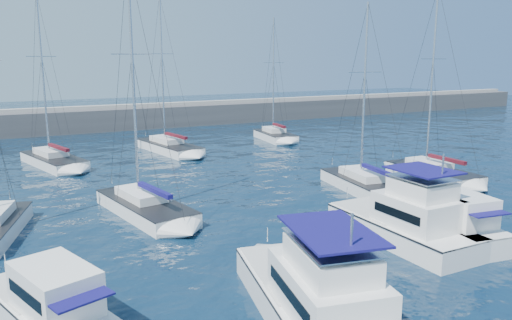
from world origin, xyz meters
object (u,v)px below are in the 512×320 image
sailboat_back_b (169,147)px  sailboat_mid_b (145,207)px  motor_yacht_stbd_inner (407,223)px  sailboat_mid_e (433,173)px  motor_yacht_port_outer (50,310)px  sailboat_mid_d (367,185)px  sailboat_back_a (53,160)px  motor_yacht_port_inner (317,303)px  motor_yacht_stbd_outer (455,225)px  sailboat_back_c (275,136)px

sailboat_back_b → sailboat_mid_b: bearing=-121.2°
motor_yacht_stbd_inner → sailboat_mid_e: 16.05m
motor_yacht_port_outer → motor_yacht_stbd_inner: motor_yacht_stbd_inner is taller
sailboat_mid_b → sailboat_back_b: sailboat_back_b is taller
motor_yacht_port_outer → sailboat_mid_e: sailboat_mid_e is taller
sailboat_mid_b → sailboat_mid_d: sailboat_mid_b is taller
motor_yacht_port_outer → sailboat_mid_e: (30.78, 10.82, -0.41)m
motor_yacht_stbd_inner → sailboat_back_a: 33.80m
motor_yacht_port_inner → sailboat_mid_d: (14.59, 14.62, -0.63)m
motor_yacht_stbd_inner → motor_yacht_stbd_outer: motor_yacht_stbd_inner is taller
motor_yacht_stbd_inner → motor_yacht_port_inner: bearing=-151.3°
motor_yacht_port_outer → sailboat_mid_b: sailboat_mid_b is taller
sailboat_mid_b → sailboat_back_c: bearing=34.7°
motor_yacht_stbd_inner → sailboat_mid_b: size_ratio=0.54×
motor_yacht_stbd_outer → motor_yacht_port_inner: bearing=-152.5°
motor_yacht_stbd_inner → sailboat_back_a: bearing=116.0°
sailboat_mid_d → sailboat_back_b: sailboat_back_b is taller
motor_yacht_stbd_inner → sailboat_back_c: bearing=71.7°
motor_yacht_stbd_outer → sailboat_mid_d: (2.68, 10.53, -0.44)m
sailboat_mid_d → sailboat_back_c: 25.12m
motor_yacht_stbd_outer → sailboat_back_c: 35.99m
motor_yacht_port_inner → sailboat_back_b: 38.09m
motor_yacht_stbd_inner → sailboat_back_a: (-14.86, 30.35, -0.61)m
sailboat_mid_b → sailboat_back_b: (8.34, 20.69, -0.01)m
motor_yacht_port_outer → sailboat_mid_d: 25.45m
motor_yacht_stbd_inner → motor_yacht_stbd_outer: size_ratio=1.31×
motor_yacht_port_inner → sailboat_mid_b: bearing=108.3°
motor_yacht_stbd_outer → sailboat_mid_e: size_ratio=0.43×
sailboat_back_c → sailboat_mid_b: bearing=-128.7°
sailboat_mid_b → sailboat_mid_e: (23.89, -1.66, 0.00)m
motor_yacht_port_inner → sailboat_back_b: (6.54, 37.52, -0.61)m
motor_yacht_stbd_outer → sailboat_back_c: (8.72, 34.91, -0.41)m
sailboat_mid_d → sailboat_back_a: bearing=142.1°
motor_yacht_port_outer → sailboat_back_c: (29.32, 34.65, -0.41)m
sailboat_mid_d → sailboat_back_b: size_ratio=0.85×
motor_yacht_stbd_inner → sailboat_back_b: bearing=95.2°
sailboat_back_c → motor_yacht_stbd_outer: bearing=-97.4°
motor_yacht_port_inner → sailboat_mid_e: bearing=46.6°
sailboat_back_b → motor_yacht_port_outer: bearing=-124.0°
motor_yacht_port_inner → motor_yacht_stbd_inner: 10.85m
motor_yacht_port_outer → sailboat_mid_d: size_ratio=0.54×
sailboat_mid_b → motor_yacht_port_outer: bearing=-128.8°
motor_yacht_port_outer → motor_yacht_stbd_outer: (20.60, -0.27, 0.00)m
motor_yacht_port_inner → sailboat_mid_d: size_ratio=0.78×
motor_yacht_port_outer → motor_yacht_stbd_inner: (18.20, 0.87, 0.19)m
motor_yacht_stbd_inner → motor_yacht_port_outer: bearing=-177.3°
sailboat_back_a → sailboat_back_c: (25.98, 3.43, 0.01)m
motor_yacht_port_inner → sailboat_back_c: bearing=74.3°
motor_yacht_stbd_inner → sailboat_back_b: (-2.97, 32.30, -0.61)m
motor_yacht_stbd_outer → sailboat_mid_d: bearing=84.3°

